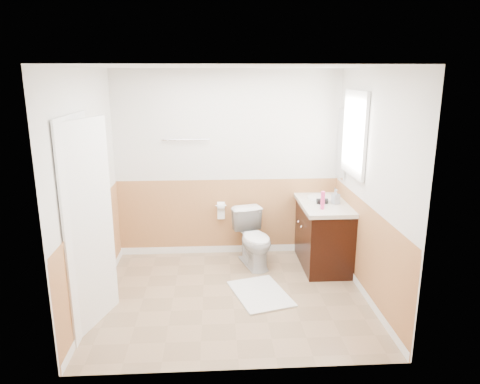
{
  "coord_description": "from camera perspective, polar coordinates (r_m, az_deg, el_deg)",
  "views": [
    {
      "loc": [
        -0.19,
        -4.56,
        2.43
      ],
      "look_at": [
        0.1,
        0.25,
        1.15
      ],
      "focal_mm": 33.37,
      "sensor_mm": 36.0,
      "label": 1
    }
  ],
  "objects": [
    {
      "name": "floor",
      "position": [
        5.18,
        -0.96,
        -13.14
      ],
      "size": [
        3.0,
        3.0,
        0.0
      ],
      "primitive_type": "plane",
      "color": "#8C7051",
      "rests_on": "ground"
    },
    {
      "name": "ceiling",
      "position": [
        4.57,
        -1.11,
        15.73
      ],
      "size": [
        3.0,
        3.0,
        0.0
      ],
      "primitive_type": "plane",
      "rotation": [
        3.14,
        0.0,
        0.0
      ],
      "color": "white",
      "rests_on": "floor"
    },
    {
      "name": "wall_back",
      "position": [
        5.99,
        -1.56,
        3.49
      ],
      "size": [
        3.0,
        0.0,
        3.0
      ],
      "primitive_type": "plane",
      "rotation": [
        1.57,
        0.0,
        0.0
      ],
      "color": "silver",
      "rests_on": "floor"
    },
    {
      "name": "wall_front",
      "position": [
        3.48,
        -0.11,
        -5.0
      ],
      "size": [
        3.0,
        0.0,
        3.0
      ],
      "primitive_type": "plane",
      "rotation": [
        -1.57,
        0.0,
        0.0
      ],
      "color": "silver",
      "rests_on": "floor"
    },
    {
      "name": "wall_left",
      "position": [
        4.89,
        -18.86,
        0.09
      ],
      "size": [
        0.0,
        3.0,
        3.0
      ],
      "primitive_type": "plane",
      "rotation": [
        1.57,
        0.0,
        1.57
      ],
      "color": "silver",
      "rests_on": "floor"
    },
    {
      "name": "wall_right",
      "position": [
        5.01,
        16.38,
        0.62
      ],
      "size": [
        0.0,
        3.0,
        3.0
      ],
      "primitive_type": "plane",
      "rotation": [
        1.57,
        0.0,
        -1.57
      ],
      "color": "silver",
      "rests_on": "floor"
    },
    {
      "name": "wainscot_back",
      "position": [
        6.17,
        -1.51,
        -3.37
      ],
      "size": [
        3.0,
        0.0,
        3.0
      ],
      "primitive_type": "plane",
      "rotation": [
        1.57,
        0.0,
        0.0
      ],
      "color": "#C6804F",
      "rests_on": "floor"
    },
    {
      "name": "wainscot_front",
      "position": [
        3.81,
        -0.12,
        -15.61
      ],
      "size": [
        3.0,
        0.0,
        3.0
      ],
      "primitive_type": "plane",
      "rotation": [
        -1.57,
        0.0,
        0.0
      ],
      "color": "#C6804F",
      "rests_on": "floor"
    },
    {
      "name": "wainscot_left",
      "position": [
        5.12,
        -18.03,
        -8.04
      ],
      "size": [
        0.0,
        2.6,
        2.6
      ],
      "primitive_type": "plane",
      "rotation": [
        1.57,
        0.0,
        1.57
      ],
      "color": "#C6804F",
      "rests_on": "floor"
    },
    {
      "name": "wainscot_right",
      "position": [
        5.23,
        15.65,
        -7.37
      ],
      "size": [
        0.0,
        2.6,
        2.6
      ],
      "primitive_type": "plane",
      "rotation": [
        1.57,
        0.0,
        -1.57
      ],
      "color": "#C6804F",
      "rests_on": "floor"
    },
    {
      "name": "toilet",
      "position": [
        5.82,
        1.81,
        -5.96
      ],
      "size": [
        0.58,
        0.79,
        0.72
      ],
      "primitive_type": "imported",
      "rotation": [
        0.0,
        0.0,
        0.28
      ],
      "color": "silver",
      "rests_on": "floor"
    },
    {
      "name": "bath_mat",
      "position": [
        5.21,
        2.63,
        -12.86
      ],
      "size": [
        0.75,
        0.92,
        0.02
      ],
      "primitive_type": "cube",
      "rotation": [
        0.0,
        0.0,
        0.28
      ],
      "color": "silver",
      "rests_on": "floor"
    },
    {
      "name": "vanity_cabinet",
      "position": [
        5.94,
        10.48,
        -5.37
      ],
      "size": [
        0.55,
        1.1,
        0.8
      ],
      "primitive_type": "cube",
      "color": "black",
      "rests_on": "floor"
    },
    {
      "name": "vanity_knob_left",
      "position": [
        5.73,
        7.86,
        -4.42
      ],
      "size": [
        0.03,
        0.03,
        0.03
      ],
      "primitive_type": "sphere",
      "color": "silver",
      "rests_on": "vanity_cabinet"
    },
    {
      "name": "vanity_knob_right",
      "position": [
        5.92,
        7.49,
        -3.78
      ],
      "size": [
        0.03,
        0.03,
        0.03
      ],
      "primitive_type": "sphere",
      "color": "silver",
      "rests_on": "vanity_cabinet"
    },
    {
      "name": "countertop",
      "position": [
        5.81,
        10.58,
        -1.44
      ],
      "size": [
        0.6,
        1.15,
        0.05
      ],
      "primitive_type": "cube",
      "color": "beige",
      "rests_on": "vanity_cabinet"
    },
    {
      "name": "sink_basin",
      "position": [
        5.94,
        10.35,
        -0.71
      ],
      "size": [
        0.36,
        0.36,
        0.02
      ],
      "primitive_type": "cylinder",
      "color": "white",
      "rests_on": "countertop"
    },
    {
      "name": "faucet",
      "position": [
        5.97,
        12.05,
        -0.12
      ],
      "size": [
        0.02,
        0.02,
        0.14
      ],
      "primitive_type": "cylinder",
      "color": "silver",
      "rests_on": "countertop"
    },
    {
      "name": "lotion_bottle",
      "position": [
        5.45,
        10.53,
        -1.05
      ],
      "size": [
        0.05,
        0.05,
        0.22
      ],
      "primitive_type": "cylinder",
      "color": "#DF397D",
      "rests_on": "countertop"
    },
    {
      "name": "soap_dispenser",
      "position": [
        5.72,
        12.14,
        -0.57
      ],
      "size": [
        0.11,
        0.11,
        0.18
      ],
      "primitive_type": "imported",
      "rotation": [
        0.0,
        0.0,
        0.32
      ],
      "color": "#969CA9",
      "rests_on": "countertop"
    },
    {
      "name": "hair_dryer_body",
      "position": [
        5.68,
        10.46,
        -1.16
      ],
      "size": [
        0.14,
        0.07,
        0.07
      ],
      "primitive_type": "cylinder",
      "rotation": [
        0.0,
        1.57,
        0.0
      ],
      "color": "black",
      "rests_on": "countertop"
    },
    {
      "name": "hair_dryer_handle",
      "position": [
        5.67,
        10.2,
        -1.51
      ],
      "size": [
        0.03,
        0.03,
        0.07
      ],
      "primitive_type": "cylinder",
      "color": "black",
      "rests_on": "countertop"
    },
    {
      "name": "mirror_panel",
      "position": [
        5.97,
        12.87,
        6.02
      ],
      "size": [
        0.02,
        0.35,
        0.9
      ],
      "primitive_type": "cube",
      "color": "silver",
      "rests_on": "wall_right"
    },
    {
      "name": "window_frame",
      "position": [
        5.46,
        14.41,
        7.24
      ],
      "size": [
        0.04,
        0.8,
        1.0
      ],
      "primitive_type": "cube",
      "color": "white",
      "rests_on": "wall_right"
    },
    {
      "name": "window_glass",
      "position": [
        5.46,
        14.57,
        7.24
      ],
      "size": [
        0.01,
        0.7,
        0.9
      ],
      "primitive_type": "cube",
      "color": "white",
      "rests_on": "wall_right"
    },
    {
      "name": "door",
      "position": [
        4.52,
        -18.85,
        -4.17
      ],
      "size": [
        0.29,
        0.78,
        2.04
      ],
      "primitive_type": "cube",
      "rotation": [
        0.0,
        0.0,
        -0.31
      ],
      "color": "white",
      "rests_on": "wall_left"
    },
    {
      "name": "door_frame",
      "position": [
        4.53,
        -19.79,
        -4.05
      ],
      "size": [
        0.02,
        0.92,
        2.1
      ],
      "primitive_type": "cube",
      "color": "white",
      "rests_on": "wall_left"
    },
    {
      "name": "door_knob",
      "position": [
        4.82,
        -17.09,
        -3.69
      ],
      "size": [
        0.06,
        0.06,
        0.06
      ],
      "primitive_type": "sphere",
      "color": "silver",
      "rests_on": "door"
    },
    {
      "name": "towel_bar",
      "position": [
        5.88,
        -6.97,
        6.65
      ],
      "size": [
        0.62,
        0.02,
        0.02
      ],
      "primitive_type": "cylinder",
      "rotation": [
        0.0,
        1.57,
        0.0
      ],
      "color": "silver",
      "rests_on": "wall_back"
    },
    {
      "name": "tp_holder_bar",
      "position": [
        6.05,
        -2.45,
        -1.77
      ],
      "size": [
        0.14,
        0.02,
        0.02
      ],
      "primitive_type": "cylinder",
      "rotation": [
        0.0,
        1.57,
        0.0
      ],
      "color": "silver",
      "rests_on": "wall_back"
    },
    {
      "name": "tp_roll",
      "position": [
        6.05,
        -2.45,
        -1.77
      ],
      "size": [
        0.1,
        0.11,
        0.11
      ],
      "primitive_type": "cylinder",
      "rotation": [
        0.0,
        1.57,
        0.0
      ],
      "color": "white",
      "rests_on": "tp_holder_bar"
    },
    {
      "name": "tp_sheet",
      "position": [
        6.08,
        -2.44,
        -2.76
      ],
      "size": [
        0.1,
        0.01,
        0.16
      ],
      "primitive_type": "cube",
      "color": "white",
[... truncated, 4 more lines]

